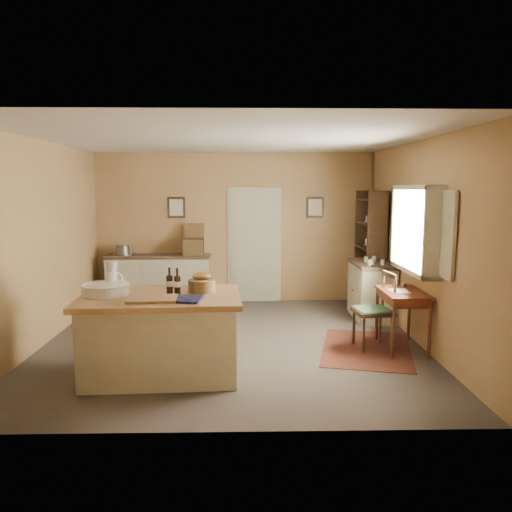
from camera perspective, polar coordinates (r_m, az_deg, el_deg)
The scene contains 16 objects.
ground at distance 6.86m, azimuth -2.76°, elevation -9.81°, with size 5.00×5.00×0.00m, color #4A4038.
wall_back at distance 9.07m, azimuth -2.42°, elevation 3.24°, with size 5.00×0.10×2.70m, color #9B7449.
wall_front at distance 4.11m, azimuth -3.74°, elevation -2.45°, with size 5.00×0.10×2.70m, color #9B7449.
wall_left at distance 7.10m, azimuth -23.45°, elevation 1.30°, with size 0.10×5.00×2.70m, color #9B7449.
wall_right at distance 6.98m, azimuth 18.17°, elevation 1.45°, with size 0.10×5.00×2.70m, color #9B7449.
ceiling at distance 6.57m, azimuth -2.92°, elevation 13.26°, with size 5.00×5.00×0.00m, color silver.
door at distance 9.07m, azimuth -0.20°, elevation 1.37°, with size 0.97×0.06×2.11m, color #AFB194.
framed_prints at distance 9.02m, azimuth -1.16°, elevation 5.57°, with size 2.82×0.02×0.38m.
window at distance 6.74m, azimuth 18.19°, elevation 2.95°, with size 0.25×1.99×1.12m.
work_island at distance 5.68m, azimuth -10.84°, elevation -8.64°, with size 1.80×1.22×1.20m.
sideboard at distance 9.01m, azimuth -11.00°, elevation -2.50°, with size 1.82×0.52×1.18m.
rug at distance 6.73m, azimuth 12.49°, elevation -10.31°, with size 1.10×1.60×0.01m, color #4A1D12.
writing_desk at distance 6.68m, azimuth 16.42°, elevation -4.71°, with size 0.52×0.85×0.82m.
desk_chair at distance 6.65m, azimuth 13.21°, elevation -6.20°, with size 0.46×0.46×0.98m, color #332116, non-canonical shape.
right_cabinet at distance 8.19m, azimuth 13.06°, elevation -3.78°, with size 0.58×1.05×0.99m.
shelving_unit at distance 8.69m, azimuth 13.22°, elevation 0.57°, with size 0.34×0.91×2.02m.
Camera 1 is at (0.17, -6.54, 2.09)m, focal length 35.00 mm.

